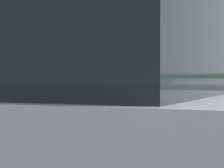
% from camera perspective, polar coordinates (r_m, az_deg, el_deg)
% --- Properties ---
extents(parking_meter, '(0.19, 0.20, 1.47)m').
position_cam_1_polar(parking_meter, '(3.92, 3.35, 0.48)').
color(parking_meter, slate).
rests_on(parking_meter, sidewalk_curb).
extents(pedestrian_at_meter, '(0.61, 0.40, 1.60)m').
position_cam_1_polar(pedestrian_at_meter, '(4.20, -3.27, -2.01)').
color(pedestrian_at_meter, slate).
rests_on(pedestrian_at_meter, sidewalk_curb).
extents(parked_hatchback_silver, '(4.03, 1.84, 1.81)m').
position_cam_1_polar(parked_hatchback_silver, '(2.39, -9.51, -6.70)').
color(parked_hatchback_silver, '#B7BABF').
rests_on(parked_hatchback_silver, ground).
extents(background_railing, '(24.06, 0.06, 1.16)m').
position_cam_1_polar(background_railing, '(5.75, 9.06, -1.94)').
color(background_railing, '#1E602D').
rests_on(background_railing, sidewalk_curb).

